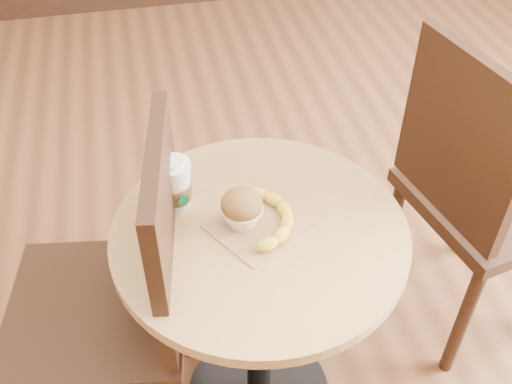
# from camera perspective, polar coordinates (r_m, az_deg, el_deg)

# --- Properties ---
(cafe_table) EXTENTS (0.69, 0.69, 0.75)m
(cafe_table) POSITION_cam_1_polar(r_m,az_deg,el_deg) (1.55, 0.32, -9.19)
(cafe_table) COLOR black
(cafe_table) RESTS_ON ground
(chair_left) EXTENTS (0.51, 0.51, 1.01)m
(chair_left) POSITION_cam_1_polar(r_m,az_deg,el_deg) (1.54, -12.63, -9.62)
(chair_left) COLOR black
(chair_left) RESTS_ON ground
(chair_right) EXTENTS (0.54, 0.54, 1.04)m
(chair_right) POSITION_cam_1_polar(r_m,az_deg,el_deg) (1.86, 20.49, 0.04)
(chair_right) COLOR black
(chair_right) RESTS_ON ground
(kraft_bag) EXTENTS (0.30, 0.28, 0.00)m
(kraft_bag) POSITION_cam_1_polar(r_m,az_deg,el_deg) (1.40, 0.73, -2.73)
(kraft_bag) COLOR #A97E51
(kraft_bag) RESTS_ON cafe_table
(coffee_cup) EXTENTS (0.08, 0.09, 0.14)m
(coffee_cup) POSITION_cam_1_polar(r_m,az_deg,el_deg) (1.41, -7.72, 0.57)
(coffee_cup) COLOR silver
(coffee_cup) RESTS_ON cafe_table
(muffin) EXTENTS (0.10, 0.10, 0.09)m
(muffin) POSITION_cam_1_polar(r_m,az_deg,el_deg) (1.37, -1.34, -1.57)
(muffin) COLOR white
(muffin) RESTS_ON kraft_bag
(banana) EXTENTS (0.16, 0.24, 0.03)m
(banana) POSITION_cam_1_polar(r_m,az_deg,el_deg) (1.39, 1.58, -2.31)
(banana) COLOR yellow
(banana) RESTS_ON kraft_bag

